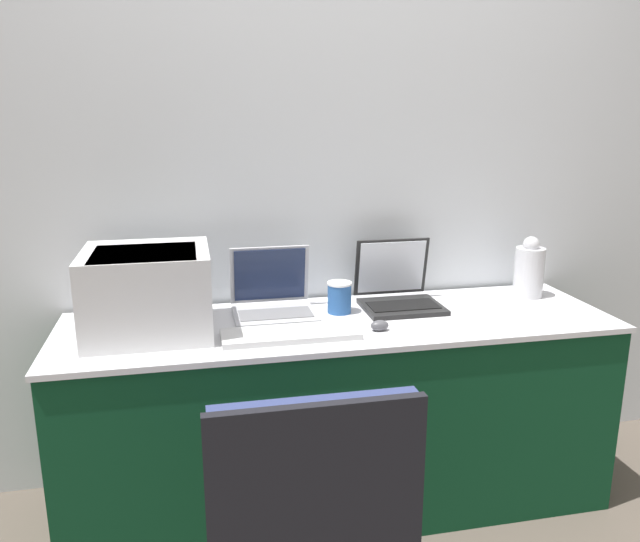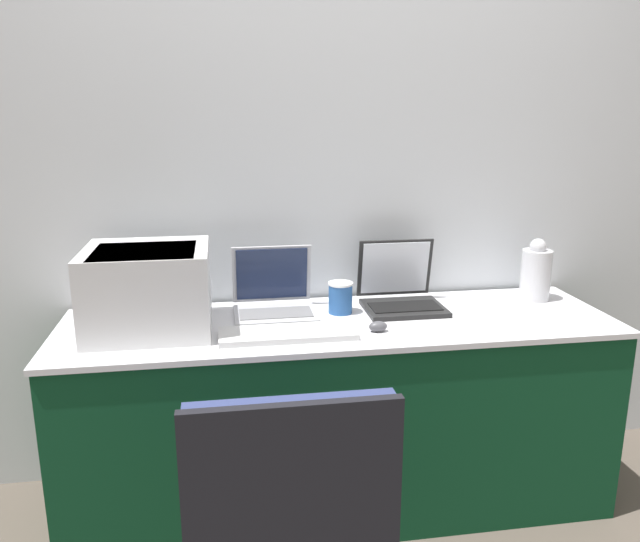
# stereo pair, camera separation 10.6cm
# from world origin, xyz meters

# --- Properties ---
(wall_back) EXTENTS (8.00, 0.05, 2.60)m
(wall_back) POSITION_xyz_m (0.00, 0.62, 1.30)
(wall_back) COLOR silver
(wall_back) RESTS_ON ground_plane
(table) EXTENTS (1.99, 0.58, 0.73)m
(table) POSITION_xyz_m (0.00, 0.28, 0.37)
(table) COLOR #0C381E
(table) RESTS_ON ground_plane
(printer) EXTENTS (0.41, 0.38, 0.29)m
(printer) POSITION_xyz_m (-0.66, 0.29, 0.89)
(printer) COLOR silver
(printer) RESTS_ON table
(laptop_left) EXTENTS (0.30, 0.27, 0.24)m
(laptop_left) POSITION_xyz_m (-0.22, 0.41, 0.78)
(laptop_left) COLOR #B7B7BC
(laptop_left) RESTS_ON table
(laptop_right) EXTENTS (0.30, 0.28, 0.25)m
(laptop_right) POSITION_xyz_m (0.26, 0.41, 0.79)
(laptop_right) COLOR black
(laptop_right) RESTS_ON table
(external_keyboard) EXTENTS (0.46, 0.16, 0.02)m
(external_keyboard) POSITION_xyz_m (-0.20, 0.15, 0.74)
(external_keyboard) COLOR silver
(external_keyboard) RESTS_ON table
(coffee_cup) EXTENTS (0.09, 0.09, 0.12)m
(coffee_cup) POSITION_xyz_m (0.02, 0.37, 0.79)
(coffee_cup) COLOR #285699
(coffee_cup) RESTS_ON table
(mouse) EXTENTS (0.06, 0.04, 0.04)m
(mouse) POSITION_xyz_m (0.11, 0.15, 0.75)
(mouse) COLOR #4C4C51
(mouse) RESTS_ON table
(metal_pitcher) EXTENTS (0.12, 0.12, 0.25)m
(metal_pitcher) POSITION_xyz_m (0.82, 0.42, 0.84)
(metal_pitcher) COLOR silver
(metal_pitcher) RESTS_ON table
(chair) EXTENTS (0.46, 0.45, 0.90)m
(chair) POSITION_xyz_m (-0.28, -0.58, 0.57)
(chair) COLOR navy
(chair) RESTS_ON ground_plane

